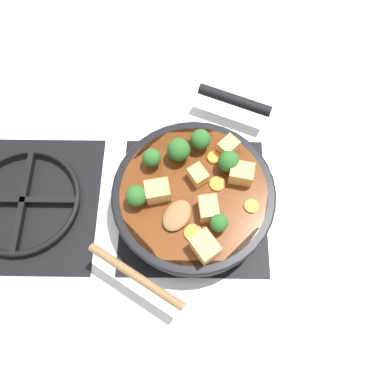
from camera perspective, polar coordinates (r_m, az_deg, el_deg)
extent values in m
plane|color=silver|center=(0.81, 0.00, -2.04)|extent=(2.40, 2.40, 0.00)
cube|color=black|center=(0.80, 0.00, -1.94)|extent=(0.31, 0.31, 0.01)
torus|color=black|center=(0.79, 0.00, -1.54)|extent=(0.24, 0.24, 0.01)
cube|color=black|center=(0.79, 0.00, -1.54)|extent=(0.01, 0.23, 0.01)
cube|color=black|center=(0.79, 0.00, -1.54)|extent=(0.23, 0.01, 0.01)
cube|color=black|center=(0.88, -24.14, -1.51)|extent=(0.31, 0.31, 0.01)
torus|color=black|center=(0.87, -24.54, -1.14)|extent=(0.24, 0.24, 0.01)
cube|color=black|center=(0.87, -24.54, -1.14)|extent=(0.01, 0.23, 0.01)
cube|color=black|center=(0.87, -24.54, -1.14)|extent=(0.23, 0.01, 0.01)
cylinder|color=black|center=(0.76, 0.00, -0.72)|extent=(0.32, 0.32, 0.05)
cylinder|color=brown|center=(0.75, 0.00, -0.61)|extent=(0.29, 0.29, 0.04)
torus|color=black|center=(0.74, 0.00, -0.12)|extent=(0.33, 0.33, 0.01)
cylinder|color=black|center=(0.86, 6.31, 13.75)|extent=(0.08, 0.16, 0.02)
ellipsoid|color=brown|center=(0.71, -2.56, -3.57)|extent=(0.08, 0.08, 0.01)
cylinder|color=brown|center=(0.69, -8.83, -12.54)|extent=(0.12, 0.18, 0.02)
cube|color=tan|center=(0.76, 5.33, 6.90)|extent=(0.05, 0.05, 0.03)
cube|color=tan|center=(0.74, 7.29, 2.84)|extent=(0.04, 0.05, 0.04)
cube|color=tan|center=(0.68, 1.70, -8.30)|extent=(0.06, 0.06, 0.04)
cube|color=tan|center=(0.72, -5.50, 0.14)|extent=(0.05, 0.05, 0.04)
cube|color=tan|center=(0.70, 2.27, -2.52)|extent=(0.05, 0.04, 0.04)
cube|color=tan|center=(0.73, 0.67, 2.56)|extent=(0.05, 0.05, 0.03)
cylinder|color=#709956|center=(0.77, 1.04, 7.24)|extent=(0.01, 0.01, 0.01)
sphere|color=#285B23|center=(0.75, 1.07, 8.02)|extent=(0.04, 0.04, 0.04)
cylinder|color=#709956|center=(0.71, 3.75, -5.12)|extent=(0.01, 0.01, 0.01)
sphere|color=#285B23|center=(0.69, 3.85, -4.66)|extent=(0.03, 0.03, 0.03)
cylinder|color=#709956|center=(0.76, -2.21, 5.63)|extent=(0.01, 0.01, 0.01)
sphere|color=#285B23|center=(0.74, -2.27, 6.46)|extent=(0.05, 0.05, 0.05)
cylinder|color=#709956|center=(0.75, 5.22, 3.92)|extent=(0.01, 0.01, 0.01)
sphere|color=#285B23|center=(0.73, 5.36, 4.66)|extent=(0.04, 0.04, 0.04)
cylinder|color=#709956|center=(0.73, -8.50, -1.17)|extent=(0.01, 0.01, 0.01)
sphere|color=#285B23|center=(0.71, -8.73, -0.56)|extent=(0.04, 0.04, 0.04)
cylinder|color=#709956|center=(0.76, -6.24, 4.54)|extent=(0.01, 0.01, 0.01)
sphere|color=#285B23|center=(0.74, -6.39, 5.22)|extent=(0.04, 0.04, 0.04)
cylinder|color=orange|center=(0.74, 3.63, 1.27)|extent=(0.03, 0.03, 0.01)
cylinder|color=orange|center=(0.73, 8.80, -2.11)|extent=(0.03, 0.03, 0.01)
cylinder|color=orange|center=(0.71, -0.36, -6.24)|extent=(0.03, 0.03, 0.01)
cylinder|color=orange|center=(0.76, 3.10, 5.27)|extent=(0.03, 0.03, 0.01)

